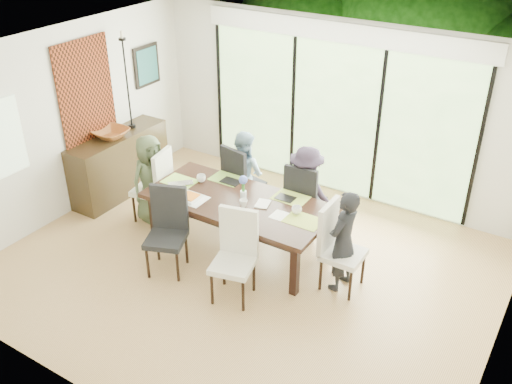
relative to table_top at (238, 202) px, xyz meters
The scene contains 59 objects.
floor 0.86m from the table_top, 45.20° to the right, with size 6.00×5.00×0.01m, color olive.
ceiling 2.03m from the table_top, 45.20° to the right, with size 6.00×5.00×0.01m, color white.
wall_back 2.30m from the table_top, 81.85° to the left, with size 6.00×0.02×2.70m, color silver.
wall_front 2.91m from the table_top, 83.66° to the right, with size 6.00×0.02×2.70m, color silver.
wall_left 2.78m from the table_top, behind, with size 0.02×5.00×2.70m, color beige.
glass_doors 2.23m from the table_top, 81.70° to the left, with size 4.20×0.02×2.30m, color #598C3F.
blinds_header 2.80m from the table_top, 81.66° to the left, with size 4.40×0.06×0.28m, color white.
mullion_a 2.83m from the table_top, 129.80° to the left, with size 0.05×0.04×2.30m, color black.
mullion_b 2.23m from the table_top, 100.20° to the left, with size 0.05×0.04×2.30m, color black.
mullion_c 2.42m from the table_top, 64.68° to the left, with size 0.05×0.04×2.30m, color black.
mullion_d 3.26m from the table_top, 41.60° to the left, with size 0.05×0.04×2.30m, color black.
deck 3.20m from the table_top, 84.18° to the left, with size 6.00×1.80×0.10m, color brown.
rail_top 3.90m from the table_top, 85.37° to the left, with size 6.00×0.08×0.06m, color brown.
foliage_left 5.15m from the table_top, 106.92° to the left, with size 3.20×3.20×3.20m, color #14380F.
foliage_mid 5.63m from the table_top, 82.58° to the left, with size 4.00×4.00×4.00m, color #14380F.
foliage_far 6.25m from the table_top, 92.65° to the left, with size 3.60×3.60×3.60m, color #14380F.
table_top is the anchor object (origin of this frame).
table_apron 0.09m from the table_top, 90.00° to the right, with size 2.23×0.91×0.10m, color black.
table_leg_fl 1.22m from the table_top, 158.29° to the right, with size 0.09×0.09×0.70m, color black.
table_leg_fr 1.22m from the table_top, 21.71° to the right, with size 0.09×0.09×0.70m, color black.
table_leg_bl 1.22m from the table_top, 158.29° to the left, with size 0.09×0.09×0.70m, color black.
table_leg_br 1.22m from the table_top, 21.71° to the left, with size 0.09×0.09×0.70m, color black.
chair_left_end 1.51m from the table_top, behind, with size 0.47×0.47×1.11m, color silver, non-canonical shape.
chair_right_end 1.51m from the table_top, ahead, with size 0.47×0.47×1.11m, color beige, non-canonical shape.
chair_far_left 0.98m from the table_top, 117.90° to the left, with size 0.47×0.47×1.11m, color black, non-canonical shape.
chair_far_right 1.03m from the table_top, 57.09° to the left, with size 0.47×0.47×1.11m, color black, non-canonical shape.
chair_near_left 1.02m from the table_top, 119.89° to the right, with size 0.47×0.47×1.11m, color black, non-canonical shape.
chair_near_right 1.02m from the table_top, 60.11° to the right, with size 0.47×0.47×1.11m, color silver, non-canonical shape.
person_left_end 1.48m from the table_top, behind, with size 0.61×0.38×1.31m, color #445237.
person_right_end 1.48m from the table_top, ahead, with size 0.61×0.38×1.31m, color black.
person_far_left 0.95m from the table_top, 118.47° to the left, with size 0.61×0.38×1.31m, color #7C9FB4.
person_far_right 1.00m from the table_top, 56.47° to the left, with size 0.61×0.38×1.31m, color #281F2E.
placemat_left 0.95m from the table_top, behind, with size 0.45×0.32×0.01m, color #8FBF44.
placemat_right 0.95m from the table_top, ahead, with size 0.45×0.32×0.01m, color #97A93C.
placemat_far_l 0.60m from the table_top, 138.37° to the left, with size 0.45×0.32×0.01m, color #75A139.
placemat_far_r 0.68m from the table_top, 36.03° to the left, with size 0.45×0.32×0.01m, color #9CB440.
placemat_paper 0.63m from the table_top, 151.39° to the right, with size 0.45×0.32×0.01m, color white.
tablet_far_l 0.50m from the table_top, 135.00° to the left, with size 0.26×0.18×0.01m, color black.
tablet_far_r 0.61m from the table_top, 34.99° to the left, with size 0.24×0.17×0.01m, color black.
papers 0.70m from the table_top, ahead, with size 0.30×0.22×0.00m, color white.
platter_base 0.63m from the table_top, 151.39° to the right, with size 0.26×0.26×0.02m, color white.
platter_snacks 0.63m from the table_top, 151.39° to the right, with size 0.20×0.20×0.01m, color orange.
vase 0.12m from the table_top, 45.00° to the left, with size 0.08×0.08×0.12m, color silver.
hyacinth_stems 0.22m from the table_top, 45.00° to the left, with size 0.04×0.04×0.16m, color #337226.
hyacinth_blooms 0.32m from the table_top, 45.00° to the left, with size 0.11×0.11×0.11m, color #5167CB.
laptop 0.86m from the table_top, behind, with size 0.33×0.21×0.03m, color silver.
cup_a 0.72m from the table_top, 167.91° to the left, with size 0.13×0.13×0.10m, color white.
cup_b 0.20m from the table_top, 33.69° to the right, with size 0.10×0.10×0.09m, color white.
cup_c 0.81m from the table_top, ahead, with size 0.13×0.13×0.10m, color white.
book 0.26m from the table_top, 11.31° to the left, with size 0.17×0.23×0.02m, color white.
sideboard 2.48m from the table_top, behind, with size 0.49×1.73×0.97m, color black.
bowl 2.48m from the table_top, behind, with size 0.51×0.51×0.13m, color brown.
candlestick_base 2.56m from the table_top, 163.95° to the left, with size 0.11×0.11×0.04m, color black.
candlestick_shaft 2.71m from the table_top, 163.95° to the left, with size 0.03×0.03×1.35m, color black.
candlestick_pan 3.01m from the table_top, 163.95° to the left, with size 0.11×0.11×0.03m, color black.
candle 3.05m from the table_top, 163.95° to the left, with size 0.04×0.04×0.11m, color silver.
tapestry 2.83m from the table_top, behind, with size 0.02×1.00×1.50m, color maroon.
art_frame 3.16m from the table_top, 152.48° to the left, with size 0.03×0.55×0.65m, color black.
art_canvas 3.15m from the table_top, 152.30° to the left, with size 0.01×0.45×0.55m, color #174A4B.
Camera 1 is at (3.25, -4.94, 4.41)m, focal length 40.00 mm.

